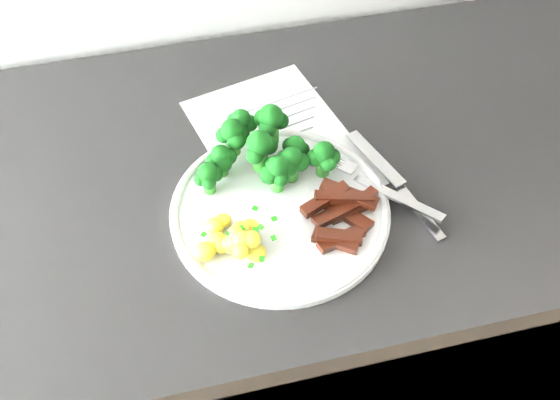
# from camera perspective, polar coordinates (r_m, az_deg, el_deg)

# --- Properties ---
(counter) EXTENTS (2.49, 0.62, 0.93)m
(counter) POSITION_cam_1_polar(r_m,az_deg,el_deg) (1.35, 2.09, -10.16)
(counter) COLOR black
(counter) RESTS_ON ground
(recipe_paper) EXTENTS (0.27, 0.33, 0.00)m
(recipe_paper) POSITION_cam_1_polar(r_m,az_deg,el_deg) (1.00, -0.10, 5.09)
(recipe_paper) COLOR white
(recipe_paper) RESTS_ON counter
(plate) EXTENTS (0.30, 0.30, 0.02)m
(plate) POSITION_cam_1_polar(r_m,az_deg,el_deg) (0.90, 0.00, -0.85)
(plate) COLOR white
(plate) RESTS_ON counter
(broccoli) EXTENTS (0.20, 0.15, 0.08)m
(broccoli) POSITION_cam_1_polar(r_m,az_deg,el_deg) (0.92, -1.41, 4.45)
(broccoli) COLOR #24681C
(broccoli) RESTS_ON plate
(potatoes) EXTENTS (0.11, 0.11, 0.04)m
(potatoes) POSITION_cam_1_polar(r_m,az_deg,el_deg) (0.85, -3.96, -3.39)
(potatoes) COLOR yellow
(potatoes) RESTS_ON plate
(beef_strips) EXTENTS (0.11, 0.12, 0.03)m
(beef_strips) POSITION_cam_1_polar(r_m,az_deg,el_deg) (0.89, 5.39, -1.17)
(beef_strips) COLOR black
(beef_strips) RESTS_ON plate
(fork) EXTENTS (0.14, 0.17, 0.02)m
(fork) POSITION_cam_1_polar(r_m,az_deg,el_deg) (0.93, 8.59, 1.12)
(fork) COLOR #BBBABF
(fork) RESTS_ON plate
(knife) EXTENTS (0.08, 0.22, 0.02)m
(knife) POSITION_cam_1_polar(r_m,az_deg,el_deg) (0.93, 10.74, 0.29)
(knife) COLOR #BBBABF
(knife) RESTS_ON plate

